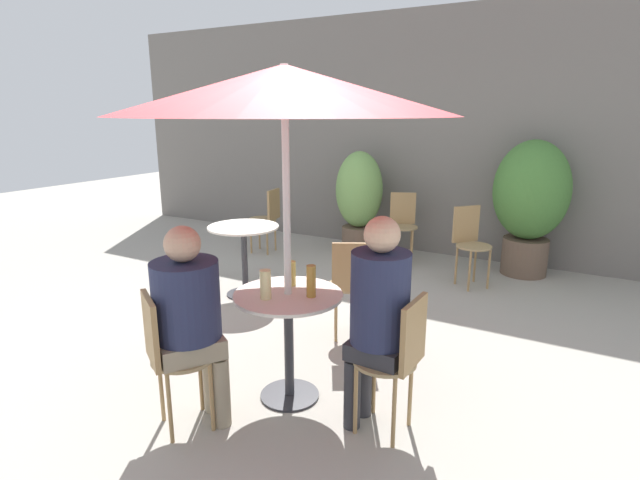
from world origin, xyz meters
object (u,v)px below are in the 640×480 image
umbrella (285,91)px  bistro_chair_2 (470,238)px  beer_glass_1 (265,284)px  beer_glass_2 (311,281)px  bistro_chair_1 (398,353)px  bistro_chair_5 (351,280)px  bistro_chair_3 (268,214)px  bistro_chair_4 (403,220)px  seated_person_1 (378,308)px  beer_glass_0 (291,273)px  seated_person_0 (190,312)px  cafe_table_far (244,243)px  bistro_chair_0 (168,350)px  potted_plant_0 (359,197)px  potted_plant_1 (531,199)px  cafe_table_near (288,321)px

umbrella → bistro_chair_2: bearing=80.3°
beer_glass_1 → beer_glass_2: beer_glass_2 is taller
bistro_chair_1 → bistro_chair_5: size_ratio=1.00×
bistro_chair_3 → bistro_chair_5: (2.06, -1.79, 0.00)m
bistro_chair_3 → bistro_chair_4: 1.71m
seated_person_1 → beer_glass_0: seated_person_1 is taller
seated_person_0 → bistro_chair_4: bearing=-55.7°
bistro_chair_5 → bistro_chair_4: bearing=-107.7°
beer_glass_0 → umbrella: umbrella is taller
cafe_table_far → seated_person_1: (2.00, -1.36, 0.21)m
bistro_chair_1 → bistro_chair_4: same height
umbrella → beer_glass_0: bearing=115.8°
bistro_chair_0 → potted_plant_0: bearing=-47.9°
bistro_chair_1 → potted_plant_1: size_ratio=0.55×
bistro_chair_4 → bistro_chair_5: same height
seated_person_1 → beer_glass_1: 0.69m
beer_glass_0 → bistro_chair_2: bearing=78.4°
cafe_table_near → potted_plant_1: bearing=74.6°
bistro_chair_0 → cafe_table_near: bearing=-90.0°
cafe_table_near → beer_glass_2: 0.32m
bistro_chair_2 → seated_person_0: seated_person_0 is taller
bistro_chair_5 → bistro_chair_1: bearing=99.9°
potted_plant_0 → bistro_chair_0: bearing=-80.2°
bistro_chair_4 → potted_plant_1: bearing=-14.6°
cafe_table_near → beer_glass_2: size_ratio=3.60×
cafe_table_far → beer_glass_0: beer_glass_0 is taller
bistro_chair_2 → seated_person_0: (-0.79, -3.27, 0.20)m
seated_person_1 → potted_plant_0: size_ratio=0.96×
bistro_chair_4 → potted_plant_1: (1.40, 0.18, 0.36)m
bistro_chair_1 → beer_glass_1: (-0.81, -0.11, 0.29)m
bistro_chair_1 → bistro_chair_2: bearing=-172.1°
bistro_chair_1 → potted_plant_1: bearing=179.0°
beer_glass_1 → potted_plant_0: bearing=106.3°
bistro_chair_2 → seated_person_1: bearing=-135.8°
bistro_chair_0 → beer_glass_2: (0.55, 0.65, 0.30)m
bistro_chair_4 → umbrella: (0.45, -3.25, 1.40)m
bistro_chair_0 → bistro_chair_5: same height
bistro_chair_3 → cafe_table_far: bearing=17.8°
beer_glass_2 → umbrella: 1.11m
bistro_chair_5 → potted_plant_1: bearing=-139.5°
bistro_chair_3 → umbrella: 3.70m
beer_glass_1 → beer_glass_0: bearing=89.4°
bistro_chair_2 → umbrella: bearing=-148.3°
bistro_chair_0 → bistro_chair_4: bearing=-56.8°
cafe_table_far → bistro_chair_1: bearing=-32.7°
bistro_chair_1 → cafe_table_near: bearing=-90.0°
cafe_table_far → bistro_chair_3: size_ratio=0.85×
bistro_chair_2 → seated_person_0: 3.37m
beer_glass_0 → seated_person_0: bearing=-111.6°
beer_glass_0 → beer_glass_1: 0.27m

